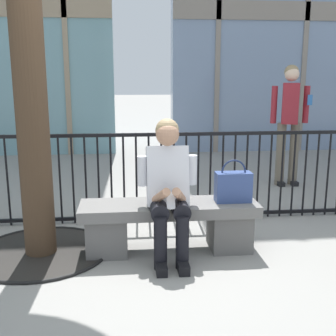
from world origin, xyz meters
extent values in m
plane|color=gray|center=(0.00, 0.00, 0.00)|extent=(60.00, 60.00, 0.00)
cube|color=slate|center=(0.00, 0.00, 0.40)|extent=(1.60, 0.44, 0.10)
cube|color=#605E5B|center=(-0.56, 0.00, 0.17)|extent=(0.36, 0.37, 0.35)
cube|color=#605E5B|center=(0.56, 0.00, 0.17)|extent=(0.36, 0.37, 0.35)
cylinder|color=black|center=(-0.11, -0.18, 0.47)|extent=(0.15, 0.40, 0.15)
cylinder|color=black|center=(-0.11, -0.38, 0.23)|extent=(0.11, 0.11, 0.45)
cube|color=black|center=(-0.11, -0.44, 0.04)|extent=(0.09, 0.22, 0.08)
cylinder|color=black|center=(0.07, -0.18, 0.47)|extent=(0.15, 0.40, 0.15)
cylinder|color=black|center=(0.07, -0.38, 0.23)|extent=(0.11, 0.11, 0.45)
cube|color=black|center=(0.07, -0.44, 0.04)|extent=(0.09, 0.22, 0.08)
cube|color=silver|center=(-0.02, -0.04, 0.71)|extent=(0.36, 0.30, 0.55)
cylinder|color=silver|center=(-0.24, -0.04, 0.76)|extent=(0.08, 0.08, 0.26)
cylinder|color=tan|center=(-0.10, -0.26, 0.59)|extent=(0.16, 0.28, 0.20)
cylinder|color=silver|center=(0.20, -0.04, 0.76)|extent=(0.08, 0.08, 0.26)
cylinder|color=tan|center=(0.06, -0.26, 0.59)|extent=(0.16, 0.28, 0.20)
cube|color=silver|center=(-0.02, -0.32, 0.57)|extent=(0.07, 0.10, 0.13)
sphere|color=tan|center=(-0.02, -0.06, 1.08)|extent=(0.20, 0.20, 0.20)
sphere|color=#997F59|center=(-0.02, -0.03, 1.11)|extent=(0.20, 0.20, 0.20)
cube|color=#33477F|center=(0.58, -0.01, 0.59)|extent=(0.32, 0.15, 0.27)
torus|color=#1E2A4C|center=(0.58, -0.01, 0.73)|extent=(0.23, 0.02, 0.23)
cylinder|color=#6B6051|center=(1.85, 2.21, 0.45)|extent=(0.13, 0.13, 0.90)
cube|color=black|center=(1.85, 2.17, 0.03)|extent=(0.09, 0.22, 0.06)
cylinder|color=#6B6051|center=(2.05, 2.21, 0.45)|extent=(0.13, 0.13, 0.90)
cube|color=black|center=(2.05, 2.17, 0.03)|extent=(0.09, 0.22, 0.06)
cube|color=maroon|center=(1.95, 2.21, 1.18)|extent=(0.34, 0.43, 0.56)
cylinder|color=maroon|center=(1.71, 2.21, 1.16)|extent=(0.08, 0.08, 0.52)
cylinder|color=maroon|center=(2.18, 2.21, 1.16)|extent=(0.08, 0.08, 0.52)
sphere|color=beige|center=(1.95, 2.21, 1.58)|extent=(0.20, 0.20, 0.20)
sphere|color=#997F59|center=(1.95, 2.23, 1.61)|extent=(0.20, 0.20, 0.20)
cube|color=#2D6BB7|center=(2.19, 2.11, 1.23)|extent=(0.07, 0.01, 0.14)
cylinder|color=black|center=(-1.62, 0.82, 0.49)|extent=(0.02, 0.02, 0.98)
cylinder|color=black|center=(-1.48, 0.82, 0.49)|extent=(0.02, 0.02, 0.98)
cylinder|color=black|center=(-1.35, 0.82, 0.49)|extent=(0.02, 0.02, 0.98)
cylinder|color=black|center=(-1.21, 0.82, 0.49)|extent=(0.02, 0.02, 0.98)
cylinder|color=black|center=(-1.08, 0.82, 0.49)|extent=(0.02, 0.02, 0.98)
cylinder|color=black|center=(-0.94, 0.82, 0.49)|extent=(0.02, 0.02, 0.98)
cylinder|color=black|center=(-0.81, 0.82, 0.49)|extent=(0.02, 0.02, 0.98)
cylinder|color=black|center=(-0.67, 0.82, 0.49)|extent=(0.02, 0.02, 0.98)
cylinder|color=black|center=(-0.54, 0.82, 0.49)|extent=(0.02, 0.02, 0.98)
cylinder|color=black|center=(-0.40, 0.82, 0.49)|extent=(0.02, 0.02, 0.98)
cylinder|color=black|center=(-0.27, 0.82, 0.49)|extent=(0.02, 0.02, 0.98)
cylinder|color=black|center=(-0.13, 0.82, 0.49)|extent=(0.02, 0.02, 0.98)
cylinder|color=black|center=(0.00, 0.82, 0.49)|extent=(0.02, 0.02, 0.98)
cylinder|color=black|center=(0.13, 0.82, 0.49)|extent=(0.02, 0.02, 0.98)
cylinder|color=black|center=(0.27, 0.82, 0.49)|extent=(0.02, 0.02, 0.98)
cylinder|color=black|center=(0.40, 0.82, 0.49)|extent=(0.02, 0.02, 0.98)
cylinder|color=black|center=(0.54, 0.82, 0.49)|extent=(0.02, 0.02, 0.98)
cylinder|color=black|center=(0.67, 0.82, 0.49)|extent=(0.02, 0.02, 0.98)
cylinder|color=black|center=(0.81, 0.82, 0.49)|extent=(0.02, 0.02, 0.98)
cylinder|color=black|center=(0.94, 0.82, 0.49)|extent=(0.02, 0.02, 0.98)
cylinder|color=black|center=(1.08, 0.82, 0.49)|extent=(0.02, 0.02, 0.98)
cylinder|color=black|center=(1.21, 0.82, 0.49)|extent=(0.02, 0.02, 0.98)
cylinder|color=black|center=(1.35, 0.82, 0.49)|extent=(0.02, 0.02, 0.98)
cylinder|color=black|center=(1.48, 0.82, 0.49)|extent=(0.02, 0.02, 0.98)
cylinder|color=black|center=(1.62, 0.82, 0.49)|extent=(0.02, 0.02, 0.98)
cylinder|color=black|center=(1.75, 0.82, 0.49)|extent=(0.02, 0.02, 0.98)
cylinder|color=black|center=(1.89, 0.82, 0.49)|extent=(0.02, 0.02, 0.98)
cube|color=black|center=(0.00, 0.82, 0.05)|extent=(9.43, 0.04, 0.04)
cube|color=black|center=(0.00, 0.82, 0.96)|extent=(9.43, 0.04, 0.04)
cylinder|color=black|center=(-1.16, 0.06, 0.01)|extent=(1.21, 1.21, 0.01)
torus|color=black|center=(-1.16, 0.06, 0.01)|extent=(1.24, 1.24, 0.03)
cylinder|color=#423021|center=(-1.16, 0.06, 1.70)|extent=(0.28, 0.28, 3.40)
camera|label=1|loc=(-0.38, -3.64, 1.58)|focal=45.48mm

